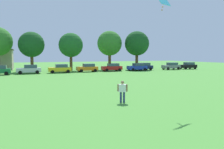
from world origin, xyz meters
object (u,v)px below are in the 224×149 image
Objects in this scene: parked_car_orange_3 at (88,68)px; parked_car_navy_6 at (143,66)px; parked_car_silver_1 at (29,69)px; tree_right at (110,43)px; kite at (163,1)px; parked_car_black_8 at (188,66)px; parked_car_yellow_2 at (60,68)px; adult_bystander at (122,90)px; tree_far_right at (137,44)px; parked_car_red_4 at (112,67)px; tree_center_right at (71,45)px; parked_car_gray_7 at (171,66)px; parked_car_blue_5 at (137,67)px; tree_center_left at (31,45)px.

parked_car_navy_6 is (13.25, -0.06, 0.00)m from parked_car_orange_3.
tree_right is (18.43, 6.01, 5.39)m from parked_car_silver_1.
kite is 41.46m from parked_car_black_8.
parked_car_yellow_2 is 31.34m from parked_car_black_8.
tree_right is at bearing -18.47° from parked_car_black_8.
parked_car_yellow_2 is (-0.18, 28.78, -0.11)m from adult_bystander.
parked_car_silver_1 is 0.47× the size of tree_right.
adult_bystander is 0.18× the size of tree_right.
tree_far_right reaches higher than parked_car_black_8.
parked_car_orange_3 is at bearing -164.22° from tree_far_right.
kite is 31.69m from parked_car_red_4.
tree_far_right reaches higher than adult_bystander.
parked_car_black_8 is 13.95m from tree_far_right.
adult_bystander is 34.72m from parked_car_navy_6.
tree_right reaches higher than tree_center_right.
parked_car_black_8 is 0.51× the size of tree_center_right.
tree_right reaches higher than parked_car_gray_7.
parked_car_yellow_2 reaches higher than adult_bystander.
parked_car_silver_1 is 1.00× the size of parked_car_blue_5.
parked_car_yellow_2 and parked_car_red_4 have the same top height.
tree_right is at bearing -42.49° from parked_car_navy_6.
parked_car_navy_6 is 0.51× the size of tree_center_left.
parked_car_black_8 is (31.16, 28.65, -0.11)m from adult_bystander.
tree_far_right reaches higher than kite.
kite is 37.71m from tree_far_right.
parked_car_red_4 is 15.06m from parked_car_gray_7.
parked_car_yellow_2 is 0.46× the size of tree_far_right.
tree_far_right is at bearing -4.82° from tree_center_left.
parked_car_silver_1 is 0.51× the size of tree_center_right.
parked_car_yellow_2 is 0.51× the size of tree_center_right.
tree_center_right reaches higher than parked_car_gray_7.
parked_car_silver_1 is at bearing -48.79° from adult_bystander.
parked_car_yellow_2 is at bearing -0.58° from parked_car_gray_7.
tree_right is (17.69, -0.30, 0.57)m from tree_center_left.
tree_far_right is at bearing -116.71° from parked_car_blue_5.
adult_bystander is 35.83m from tree_center_left.
adult_bystander is 7.08m from kite.
parked_car_orange_3 is (5.51, 29.28, -0.11)m from adult_bystander.
parked_car_navy_6 is at bearing -178.86° from parked_car_red_4.
parked_car_black_8 is at bearing -178.69° from parked_car_blue_5.
kite reaches higher than parked_car_blue_5.
parked_car_gray_7 is 9.88m from tree_far_right.
kite is at bearing 46.17° from parked_car_black_8.
kite is 32.98m from parked_car_blue_5.
kite is 35.27m from tree_center_right.
tree_center_right is at bearing 89.50° from kite.
kite is 30.51m from parked_car_yellow_2.
parked_car_yellow_2 is 5.71m from parked_car_orange_3.
kite reaches higher than parked_car_red_4.
tree_center_left is (-10.59, 5.88, 4.81)m from parked_car_orange_3.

